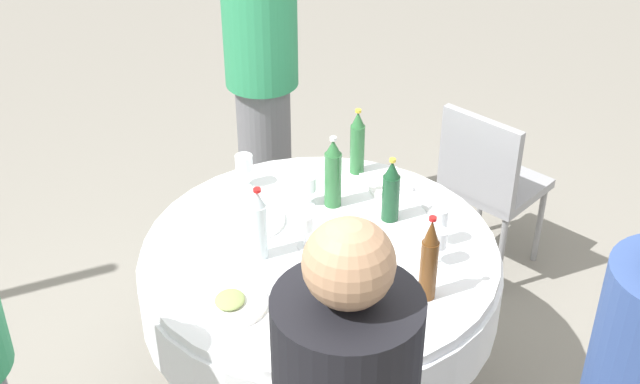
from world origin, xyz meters
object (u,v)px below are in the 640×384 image
object	(u,v)px
bottle_amber_outer	(307,298)
plate_front	(230,303)
bottle_brown_north	(429,261)
wine_glass_north	(308,185)
wine_glass_west	(305,223)
person_outer	(262,84)
chair_right	(488,179)
plate_inner	(251,220)
bottle_green_far	(357,143)
wine_glass_inner	(438,240)
bottle_dark_green_rear	(391,191)
bottle_green_west	(333,174)
bottle_clear_east	(259,225)
dining_table	(320,279)
plate_left	(330,274)
wine_glass_far	(244,164)
bottle_dark_green_right	(332,281)
wine_glass_right	(440,219)

from	to	relation	value
bottle_amber_outer	plate_front	world-z (taller)	bottle_amber_outer
bottle_brown_north	wine_glass_north	size ratio (longest dim) A/B	2.59
bottle_amber_outer	wine_glass_north	bearing A→B (deg)	-175.98
plate_front	bottle_amber_outer	bearing A→B (deg)	70.94
wine_glass_west	person_outer	bearing A→B (deg)	-165.18
bottle_brown_north	chair_right	size ratio (longest dim) A/B	0.37
bottle_brown_north	plate_inner	bearing A→B (deg)	-121.54
bottle_green_far	wine_glass_inner	size ratio (longest dim) A/B	2.05
bottle_dark_green_rear	bottle_green_west	size ratio (longest dim) A/B	0.88
bottle_dark_green_rear	bottle_clear_east	bearing A→B (deg)	-59.92
bottle_clear_east	dining_table	bearing A→B (deg)	107.84
bottle_green_far	chair_right	world-z (taller)	bottle_green_far
bottle_amber_outer	bottle_clear_east	bearing A→B (deg)	-151.83
bottle_brown_north	bottle_dark_green_rear	bearing A→B (deg)	-165.14
plate_left	plate_front	xyz separation A→B (m)	(0.17, -0.32, 0.00)
chair_right	bottle_brown_north	bearing A→B (deg)	-67.55
wine_glass_west	plate_inner	bearing A→B (deg)	-122.43
bottle_clear_east	plate_inner	xyz separation A→B (m)	(-0.21, -0.06, -0.13)
plate_inner	chair_right	distance (m)	1.26
bottle_dark_green_rear	bottle_brown_north	bearing A→B (deg)	14.86
dining_table	wine_glass_west	distance (m)	0.26
wine_glass_far	wine_glass_west	bearing A→B (deg)	34.93
bottle_clear_east	plate_inner	bearing A→B (deg)	-164.13
dining_table	bottle_green_west	size ratio (longest dim) A/B	4.43
wine_glass_west	wine_glass_north	xyz separation A→B (m)	(-0.28, -0.01, -0.01)
dining_table	bottle_dark_green_rear	size ratio (longest dim) A/B	5.03
bottle_green_far	plate_left	world-z (taller)	bottle_green_far
dining_table	bottle_clear_east	bearing A→B (deg)	-72.16
bottle_dark_green_rear	wine_glass_north	distance (m)	0.33
bottle_amber_outer	plate_inner	bearing A→B (deg)	-156.04
bottle_green_west	bottle_clear_east	bearing A→B (deg)	-34.46
bottle_dark_green_rear	bottle_dark_green_right	world-z (taller)	bottle_dark_green_right
bottle_brown_north	wine_glass_inner	world-z (taller)	bottle_brown_north
bottle_dark_green_rear	wine_glass_right	world-z (taller)	bottle_dark_green_rear
bottle_dark_green_right	plate_inner	size ratio (longest dim) A/B	1.15
bottle_amber_outer	person_outer	distance (m)	1.56
bottle_brown_north	wine_glass_right	world-z (taller)	bottle_brown_north
bottle_brown_north	person_outer	distance (m)	1.52
bottle_dark_green_rear	plate_inner	size ratio (longest dim) A/B	1.04
bottle_dark_green_right	wine_glass_inner	bearing A→B (deg)	129.76
plate_inner	wine_glass_west	bearing A→B (deg)	57.57
bottle_amber_outer	wine_glass_far	distance (m)	0.90
plate_left	wine_glass_west	bearing A→B (deg)	-150.53
bottle_green_far	person_outer	xyz separation A→B (m)	(-0.54, -0.46, -0.00)
person_outer	chair_right	xyz separation A→B (m)	(0.20, 1.06, -0.35)
bottle_amber_outer	bottle_green_far	size ratio (longest dim) A/B	0.92
wine_glass_far	plate_front	bearing A→B (deg)	4.18
bottle_dark_green_rear	wine_glass_right	bearing A→B (deg)	48.99
bottle_dark_green_rear	wine_glass_right	distance (m)	0.23
bottle_brown_north	wine_glass_right	size ratio (longest dim) A/B	2.15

